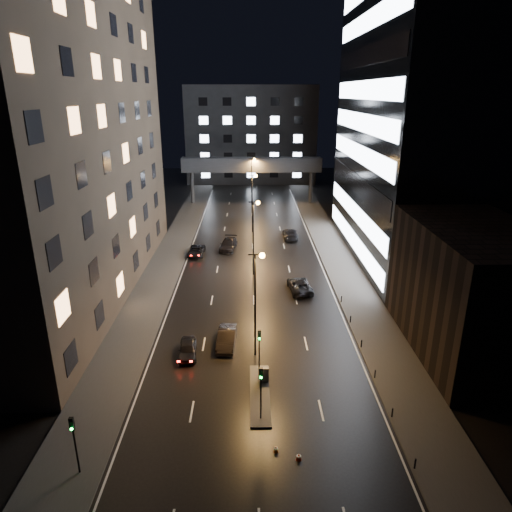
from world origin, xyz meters
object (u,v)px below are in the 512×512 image
(car_toward_b, at_px, (290,234))
(utility_cabinet, at_px, (264,374))
(car_away_a, at_px, (188,349))
(car_away_b, at_px, (227,338))
(car_away_c, at_px, (196,251))
(car_away_d, at_px, (228,245))
(car_toward_a, at_px, (300,285))

(car_toward_b, xyz_separation_m, utility_cabinet, (-5.64, -40.41, -0.01))
(car_away_a, bearing_deg, car_toward_b, 65.64)
(car_away_a, height_order, utility_cabinet, utility_cabinet)
(car_toward_b, bearing_deg, car_away_a, 71.40)
(car_away_b, xyz_separation_m, car_away_c, (-5.78, 26.12, -0.12))
(car_toward_b, relative_size, utility_cabinet, 4.29)
(car_away_b, relative_size, car_away_d, 0.86)
(car_away_b, bearing_deg, car_toward_a, 59.51)
(car_away_d, bearing_deg, car_toward_b, 35.91)
(car_away_a, bearing_deg, car_away_c, 89.50)
(car_toward_a, relative_size, car_toward_b, 0.96)
(car_toward_b, height_order, utility_cabinet, car_toward_b)
(car_away_c, bearing_deg, car_toward_a, -40.32)
(car_away_a, height_order, car_away_d, car_away_d)
(car_away_d, bearing_deg, car_away_c, -143.92)
(car_away_b, height_order, car_toward_b, car_toward_b)
(car_away_d, height_order, car_toward_a, car_away_d)
(car_away_c, xyz_separation_m, car_toward_a, (14.21, -13.34, 0.08))
(car_away_b, height_order, utility_cabinet, car_away_b)
(utility_cabinet, bearing_deg, car_away_a, 147.31)
(car_away_b, distance_m, car_away_c, 26.75)
(car_toward_a, relative_size, utility_cabinet, 4.11)
(car_toward_b, bearing_deg, car_away_c, 29.63)
(car_away_a, bearing_deg, car_away_d, 80.28)
(car_away_a, relative_size, car_toward_a, 0.74)
(car_away_b, bearing_deg, car_toward_b, 78.09)
(car_away_a, height_order, car_toward_a, car_toward_a)
(car_away_d, bearing_deg, car_away_b, -80.86)
(car_toward_a, distance_m, utility_cabinet, 19.48)
(car_away_d, distance_m, car_toward_a, 18.57)
(car_away_b, relative_size, car_toward_a, 0.89)
(car_away_b, bearing_deg, car_away_c, 105.41)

